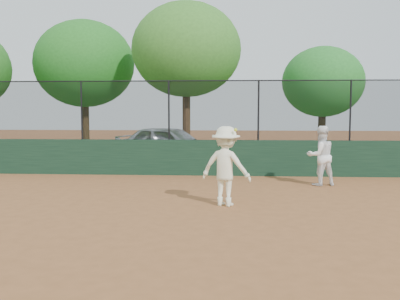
# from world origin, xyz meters

# --- Properties ---
(ground) EXTENTS (80.00, 80.00, 0.00)m
(ground) POSITION_xyz_m (0.00, 0.00, 0.00)
(ground) COLOR #955930
(ground) RESTS_ON ground
(back_wall) EXTENTS (26.00, 0.20, 1.20)m
(back_wall) POSITION_xyz_m (0.00, 6.00, 0.60)
(back_wall) COLOR #193723
(back_wall) RESTS_ON ground
(grass_strip) EXTENTS (36.00, 12.00, 0.01)m
(grass_strip) POSITION_xyz_m (0.00, 12.00, 0.00)
(grass_strip) COLOR #294E18
(grass_strip) RESTS_ON ground
(parked_car) EXTENTS (4.99, 3.29, 1.58)m
(parked_car) POSITION_xyz_m (-0.90, 9.14, 0.79)
(parked_car) COLOR silver
(parked_car) RESTS_ON ground
(player_second) EXTENTS (1.00, 0.88, 1.75)m
(player_second) POSITION_xyz_m (4.21, 4.20, 0.87)
(player_second) COLOR white
(player_second) RESTS_ON ground
(player_main) EXTENTS (1.35, 1.05, 1.83)m
(player_main) POSITION_xyz_m (1.46, 1.24, 0.92)
(player_main) COLOR white
(player_main) RESTS_ON ground
(fence_assembly) EXTENTS (26.00, 0.06, 2.00)m
(fence_assembly) POSITION_xyz_m (-0.03, 6.00, 2.24)
(fence_assembly) COLOR black
(fence_assembly) RESTS_ON back_wall
(tree_1) EXTENTS (5.00, 4.54, 6.67)m
(tree_1) POSITION_xyz_m (-5.71, 13.13, 4.50)
(tree_1) COLOR #3F2B15
(tree_1) RESTS_ON ground
(tree_2) EXTENTS (4.87, 4.43, 6.99)m
(tree_2) POSITION_xyz_m (-0.39, 11.08, 4.88)
(tree_2) COLOR #4E331C
(tree_2) RESTS_ON ground
(tree_3) EXTENTS (3.88, 3.53, 5.23)m
(tree_3) POSITION_xyz_m (5.98, 12.80, 3.54)
(tree_3) COLOR #3C2514
(tree_3) RESTS_ON ground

